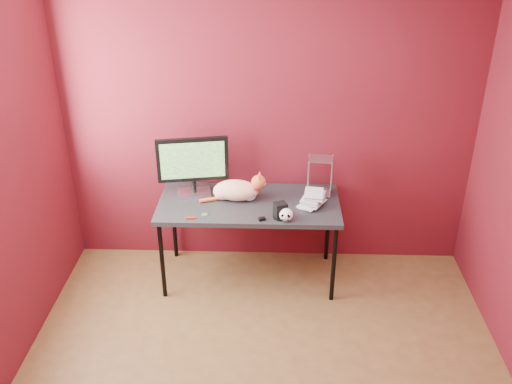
{
  "coord_description": "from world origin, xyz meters",
  "views": [
    {
      "loc": [
        0.05,
        -2.76,
        3.03
      ],
      "look_at": [
        -0.08,
        1.15,
        0.96
      ],
      "focal_mm": 40.0,
      "sensor_mm": 36.0,
      "label": 1
    }
  ],
  "objects_px": {
    "skull_mug": "(286,215)",
    "speaker": "(280,211)",
    "monitor": "(193,164)",
    "book_stack": "(307,134)",
    "desk": "(249,208)",
    "cat": "(237,190)"
  },
  "relations": [
    {
      "from": "monitor",
      "to": "cat",
      "type": "bearing_deg",
      "value": -23.39
    },
    {
      "from": "speaker",
      "to": "book_stack",
      "type": "relative_size",
      "value": 0.11
    },
    {
      "from": "skull_mug",
      "to": "desk",
      "type": "bearing_deg",
      "value": 143.61
    },
    {
      "from": "cat",
      "to": "skull_mug",
      "type": "distance_m",
      "value": 0.53
    },
    {
      "from": "desk",
      "to": "monitor",
      "type": "relative_size",
      "value": 2.55
    },
    {
      "from": "monitor",
      "to": "cat",
      "type": "xyz_separation_m",
      "value": [
        0.37,
        -0.09,
        -0.2
      ]
    },
    {
      "from": "desk",
      "to": "book_stack",
      "type": "relative_size",
      "value": 1.24
    },
    {
      "from": "desk",
      "to": "skull_mug",
      "type": "distance_m",
      "value": 0.43
    },
    {
      "from": "monitor",
      "to": "speaker",
      "type": "bearing_deg",
      "value": -37.42
    },
    {
      "from": "monitor",
      "to": "skull_mug",
      "type": "distance_m",
      "value": 0.91
    },
    {
      "from": "cat",
      "to": "speaker",
      "type": "bearing_deg",
      "value": -33.58
    },
    {
      "from": "desk",
      "to": "speaker",
      "type": "xyz_separation_m",
      "value": [
        0.26,
        -0.24,
        0.11
      ]
    },
    {
      "from": "skull_mug",
      "to": "speaker",
      "type": "distance_m",
      "value": 0.06
    },
    {
      "from": "cat",
      "to": "monitor",
      "type": "bearing_deg",
      "value": 171.9
    },
    {
      "from": "cat",
      "to": "speaker",
      "type": "xyz_separation_m",
      "value": [
        0.36,
        -0.29,
        -0.03
      ]
    },
    {
      "from": "monitor",
      "to": "book_stack",
      "type": "bearing_deg",
      "value": -17.53
    },
    {
      "from": "book_stack",
      "to": "cat",
      "type": "bearing_deg",
      "value": 176.6
    },
    {
      "from": "monitor",
      "to": "cat",
      "type": "distance_m",
      "value": 0.43
    },
    {
      "from": "speaker",
      "to": "book_stack",
      "type": "bearing_deg",
      "value": 28.96
    },
    {
      "from": "monitor",
      "to": "speaker",
      "type": "xyz_separation_m",
      "value": [
        0.73,
        -0.38,
        -0.22
      ]
    },
    {
      "from": "speaker",
      "to": "cat",
      "type": "bearing_deg",
      "value": 118.25
    },
    {
      "from": "desk",
      "to": "cat",
      "type": "height_order",
      "value": "cat"
    }
  ]
}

